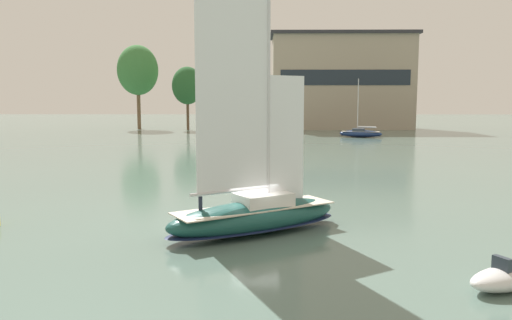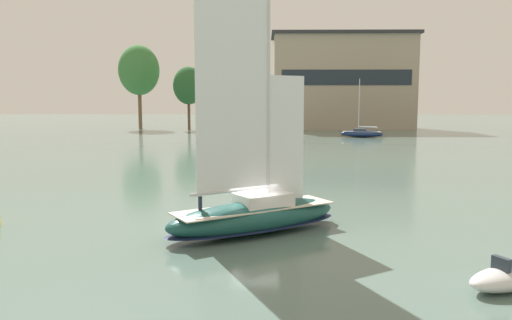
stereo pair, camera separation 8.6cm
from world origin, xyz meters
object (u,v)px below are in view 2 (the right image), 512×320
object	(u,v)px
tree_shore_left	(189,86)
tree_shore_center	(139,70)
motor_tender	(507,278)
sailboat_moored_near_marina	(226,131)
sailboat_main	(255,212)
sailboat_moored_mid_channel	(362,133)

from	to	relation	value
tree_shore_left	tree_shore_center	world-z (taller)	tree_shore_center
motor_tender	tree_shore_left	bearing A→B (deg)	105.37
sailboat_moored_near_marina	motor_tender	world-z (taller)	sailboat_moored_near_marina
sailboat_main	sailboat_moored_mid_channel	distance (m)	68.39
tree_shore_center	sailboat_moored_mid_channel	bearing A→B (deg)	-28.10
sailboat_main	sailboat_moored_near_marina	world-z (taller)	sailboat_main
sailboat_moored_near_marina	sailboat_moored_mid_channel	distance (m)	26.51
sailboat_main	sailboat_moored_near_marina	distance (m)	73.67
tree_shore_left	tree_shore_center	xyz separation A→B (m)	(-12.06, 3.98, 3.63)
sailboat_moored_near_marina	sailboat_main	bearing A→B (deg)	-84.49
tree_shore_left	sailboat_main	world-z (taller)	tree_shore_left
sailboat_moored_mid_channel	motor_tender	distance (m)	74.20
tree_shore_left	motor_tender	size ratio (longest dim) A/B	3.69
sailboat_moored_near_marina	motor_tender	distance (m)	82.79
tree_shore_center	motor_tender	bearing A→B (deg)	-68.90
motor_tender	sailboat_moored_mid_channel	bearing A→B (deg)	83.14
sailboat_main	sailboat_moored_mid_channel	size ratio (longest dim) A/B	1.30
sailboat_moored_mid_channel	motor_tender	size ratio (longest dim) A/B	2.78
sailboat_moored_mid_channel	tree_shore_center	bearing A→B (deg)	151.90
tree_shore_left	sailboat_moored_near_marina	world-z (taller)	tree_shore_left
tree_shore_left	tree_shore_center	distance (m)	13.21
sailboat_moored_mid_channel	motor_tender	world-z (taller)	sailboat_moored_mid_channel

